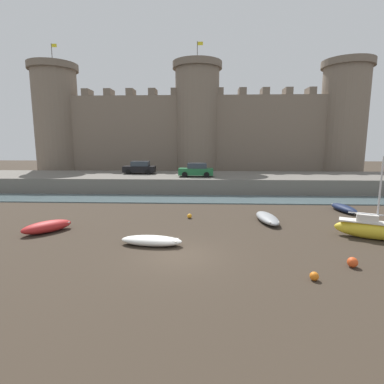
% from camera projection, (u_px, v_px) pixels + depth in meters
% --- Properties ---
extents(ground_plane, '(160.00, 160.00, 0.00)m').
position_uv_depth(ground_plane, '(180.00, 256.00, 15.69)').
color(ground_plane, '#382D23').
extents(water_channel, '(80.00, 4.50, 0.10)m').
position_uv_depth(water_channel, '(192.00, 199.00, 30.96)').
color(water_channel, slate).
rests_on(water_channel, ground).
extents(quay_road, '(57.28, 10.00, 1.80)m').
position_uv_depth(quay_road, '(195.00, 182.00, 37.97)').
color(quay_road, '#666059').
rests_on(quay_road, ground).
extents(castle, '(52.86, 7.58, 20.93)m').
position_uv_depth(castle, '(197.00, 128.00, 47.39)').
color(castle, '#7A6B5B').
rests_on(castle, ground).
extents(rowboat_foreground_left, '(3.65, 1.48, 0.57)m').
position_uv_depth(rowboat_foreground_left, '(152.00, 240.00, 17.19)').
color(rowboat_foreground_left, silver).
rests_on(rowboat_foreground_left, ground).
extents(rowboat_near_channel_right, '(3.01, 3.19, 0.76)m').
position_uv_depth(rowboat_near_channel_right, '(47.00, 226.00, 19.68)').
color(rowboat_near_channel_right, red).
rests_on(rowboat_near_channel_right, ground).
extents(sailboat_foreground_centre, '(4.24, 2.72, 5.08)m').
position_uv_depth(sailboat_foreground_centre, '(372.00, 229.00, 18.32)').
color(sailboat_foreground_centre, yellow).
rests_on(sailboat_foreground_centre, ground).
extents(rowboat_near_channel_left, '(1.68, 3.90, 0.60)m').
position_uv_depth(rowboat_near_channel_left, '(267.00, 218.00, 22.20)').
color(rowboat_near_channel_left, gray).
rests_on(rowboat_near_channel_left, ground).
extents(rowboat_midflat_left, '(1.53, 3.43, 0.61)m').
position_uv_depth(rowboat_midflat_left, '(344.00, 208.00, 25.45)').
color(rowboat_midflat_left, '#141E3D').
rests_on(rowboat_midflat_left, ground).
extents(mooring_buoy_off_centre, '(0.49, 0.49, 0.49)m').
position_uv_depth(mooring_buoy_off_centre, '(353.00, 262.00, 14.20)').
color(mooring_buoy_off_centre, '#E04C1E').
rests_on(mooring_buoy_off_centre, ground).
extents(mooring_buoy_near_shore, '(0.37, 0.37, 0.37)m').
position_uv_depth(mooring_buoy_near_shore, '(189.00, 216.00, 23.32)').
color(mooring_buoy_near_shore, orange).
rests_on(mooring_buoy_near_shore, ground).
extents(mooring_buoy_near_channel, '(0.38, 0.38, 0.38)m').
position_uv_depth(mooring_buoy_near_channel, '(314.00, 276.00, 12.85)').
color(mooring_buoy_near_channel, orange).
rests_on(mooring_buoy_near_channel, ground).
extents(car_quay_centre_west, '(4.12, 1.93, 1.62)m').
position_uv_depth(car_quay_centre_west, '(140.00, 168.00, 38.94)').
color(car_quay_centre_west, black).
rests_on(car_quay_centre_west, quay_road).
extents(car_quay_east, '(4.12, 1.93, 1.62)m').
position_uv_depth(car_quay_east, '(196.00, 170.00, 35.65)').
color(car_quay_east, '#1E6638').
rests_on(car_quay_east, quay_road).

